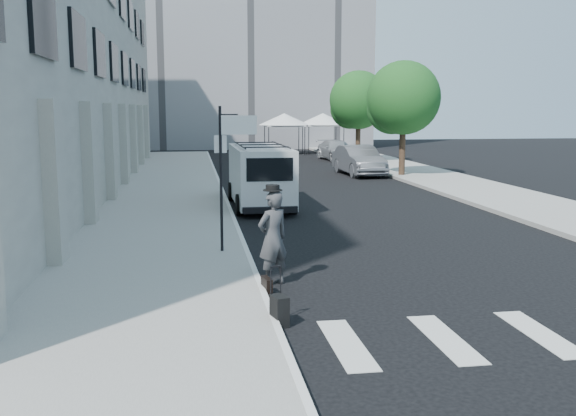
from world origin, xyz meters
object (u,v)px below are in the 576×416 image
object	(u,v)px
cargo_van	(260,175)
parked_car_c	(337,150)
suitcase	(279,310)
parked_car_a	(363,160)
businessman	(273,238)
briefcase	(267,286)
parked_car_b	(359,160)

from	to	relation	value
cargo_van	parked_car_c	xyz separation A→B (m)	(7.61, 20.53, -0.46)
suitcase	parked_car_a	xyz separation A→B (m)	(7.81, 23.52, 0.53)
businessman	briefcase	distance (m)	1.09
briefcase	parked_car_c	world-z (taller)	parked_car_c
businessman	parked_car_a	world-z (taller)	businessman
suitcase	parked_car_b	world-z (taller)	parked_car_b
cargo_van	parked_car_c	distance (m)	21.90
cargo_van	parked_car_b	size ratio (longest dim) A/B	1.20
parked_car_b	suitcase	bearing A→B (deg)	-111.09
briefcase	parked_car_b	xyz separation A→B (m)	(7.60, 21.77, 0.63)
businessman	parked_car_b	bearing A→B (deg)	-139.37
suitcase	parked_car_a	size ratio (longest dim) A/B	0.21
cargo_van	parked_car_a	size ratio (longest dim) A/B	1.26
briefcase	parked_car_a	bearing A→B (deg)	61.26
businessman	parked_car_c	distance (m)	32.34
businessman	parked_car_a	bearing A→B (deg)	-139.92
businessman	briefcase	size ratio (longest dim) A/B	4.44
suitcase	cargo_van	bearing A→B (deg)	69.79
briefcase	parked_car_a	world-z (taller)	parked_car_a
suitcase	cargo_van	world-z (taller)	cargo_van
parked_car_b	parked_car_c	size ratio (longest dim) A/B	1.03
briefcase	suitcase	world-z (taller)	suitcase
cargo_van	suitcase	bearing A→B (deg)	-95.44
suitcase	cargo_van	size ratio (longest dim) A/B	0.17
parked_car_a	parked_car_b	xyz separation A→B (m)	(-0.20, 0.07, 0.01)
suitcase	parked_car_c	xyz separation A→B (m)	(8.70, 33.73, 0.42)
parked_car_a	parked_car_b	bearing A→B (deg)	161.50
parked_car_a	cargo_van	bearing A→B (deg)	-123.64
suitcase	cargo_van	distance (m)	13.27
businessman	parked_car_c	xyz separation A→B (m)	(8.49, 31.20, -0.29)
briefcase	parked_car_c	bearing A→B (deg)	65.79
briefcase	cargo_van	xyz separation A→B (m)	(1.09, 11.38, 0.98)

